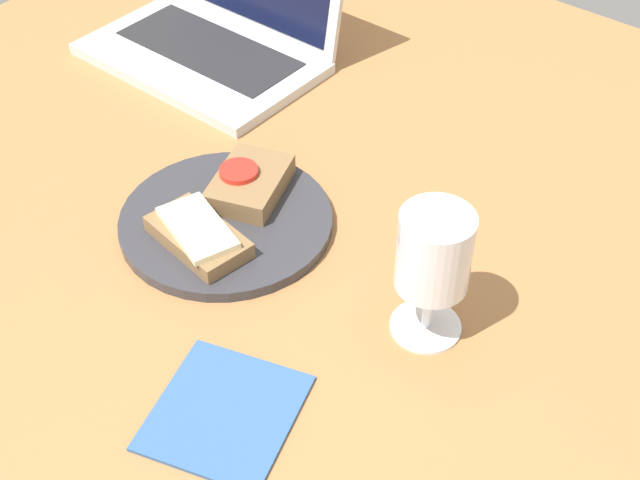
# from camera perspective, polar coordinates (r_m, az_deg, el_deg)

# --- Properties ---
(wooden_table) EXTENTS (1.40, 1.40, 0.03)m
(wooden_table) POSITION_cam_1_polar(r_m,az_deg,el_deg) (1.03, -2.67, -0.18)
(wooden_table) COLOR #9E6B3D
(wooden_table) RESTS_ON ground
(plate) EXTENTS (0.25, 0.25, 0.01)m
(plate) POSITION_cam_1_polar(r_m,az_deg,el_deg) (1.03, -6.03, 1.20)
(plate) COLOR #333338
(plate) RESTS_ON wooden_table
(sandwich_with_tomato) EXTENTS (0.11, 0.13, 0.03)m
(sandwich_with_tomato) POSITION_cam_1_polar(r_m,az_deg,el_deg) (1.05, -4.56, 3.68)
(sandwich_with_tomato) COLOR brown
(sandwich_with_tomato) RESTS_ON plate
(sandwich_with_cheese) EXTENTS (0.13, 0.08, 0.03)m
(sandwich_with_cheese) POSITION_cam_1_polar(r_m,az_deg,el_deg) (0.99, -7.80, 0.33)
(sandwich_with_cheese) COLOR brown
(sandwich_with_cheese) RESTS_ON plate
(wine_glass) EXTENTS (0.07, 0.07, 0.15)m
(wine_glass) POSITION_cam_1_polar(r_m,az_deg,el_deg) (0.85, 7.29, -1.12)
(wine_glass) COLOR white
(wine_glass) RESTS_ON wooden_table
(laptop) EXTENTS (0.33, 0.24, 0.21)m
(laptop) POSITION_cam_1_polar(r_m,az_deg,el_deg) (1.33, -6.50, 13.54)
(laptop) COLOR silver
(laptop) RESTS_ON wooden_table
(napkin) EXTENTS (0.17, 0.17, 0.00)m
(napkin) POSITION_cam_1_polar(r_m,az_deg,el_deg) (0.85, -6.11, -10.92)
(napkin) COLOR #33598C
(napkin) RESTS_ON wooden_table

